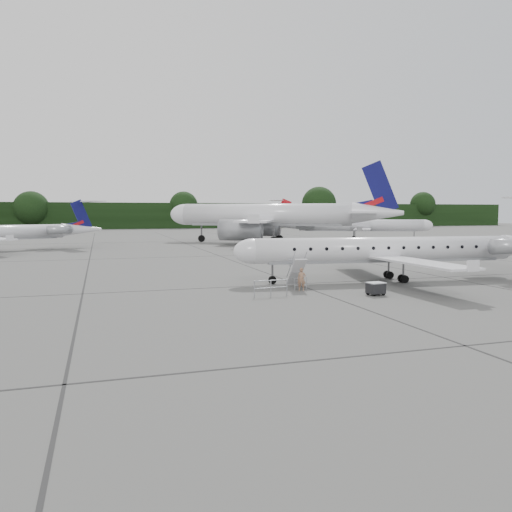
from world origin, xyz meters
name	(u,v)px	position (x,y,z in m)	size (l,w,h in m)	color
ground	(381,292)	(0.00, 0.00, 0.00)	(320.00, 320.00, 0.00)	#595957
treeline	(158,216)	(0.00, 130.00, 4.00)	(260.00, 4.00, 8.00)	black
main_regional_jet	(385,237)	(2.96, 4.40, 3.30)	(25.77, 18.56, 6.61)	white
airstair	(297,273)	(-4.67, 3.17, 1.04)	(0.85, 2.22, 2.07)	white
passenger	(302,279)	(-4.82, 1.92, 0.76)	(0.55, 0.36, 1.52)	#976C52
safety_railing	(271,288)	(-7.51, 0.36, 0.50)	(2.20, 0.08, 1.00)	#979A9F
baggage_cart	(376,288)	(-1.08, -1.13, 0.43)	(1.00, 0.81, 0.86)	black
bg_narrowbody	(266,204)	(9.28, 51.27, 6.55)	(36.48, 26.26, 13.10)	white
bg_regional_right	(360,219)	(28.45, 53.67, 3.79)	(28.88, 20.80, 7.58)	white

